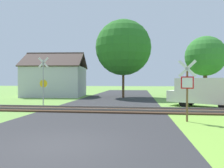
{
  "coord_description": "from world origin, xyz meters",
  "views": [
    {
      "loc": [
        2.45,
        -6.4,
        2.01
      ],
      "look_at": [
        0.5,
        9.21,
        1.8
      ],
      "focal_mm": 35.0,
      "sensor_mm": 36.0,
      "label": 1
    }
  ],
  "objects_px": {
    "stop_sign_near": "(187,86)",
    "house": "(55,80)",
    "tree_far": "(205,56)",
    "crossing_sign_far": "(43,79)",
    "mail_truck": "(203,91)",
    "tree_center": "(123,48)"
  },
  "relations": [
    {
      "from": "house",
      "to": "tree_far",
      "type": "bearing_deg",
      "value": -3.08
    },
    {
      "from": "crossing_sign_far",
      "to": "mail_truck",
      "type": "distance_m",
      "value": 12.71
    },
    {
      "from": "stop_sign_near",
      "to": "tree_center",
      "type": "bearing_deg",
      "value": -65.76
    },
    {
      "from": "tree_center",
      "to": "mail_truck",
      "type": "bearing_deg",
      "value": -52.78
    },
    {
      "from": "stop_sign_near",
      "to": "mail_truck",
      "type": "xyz_separation_m",
      "value": [
        2.55,
        6.43,
        -0.52
      ]
    },
    {
      "from": "house",
      "to": "stop_sign_near",
      "type": "bearing_deg",
      "value": -55.8
    },
    {
      "from": "tree_far",
      "to": "tree_center",
      "type": "relative_size",
      "value": 0.8
    },
    {
      "from": "stop_sign_near",
      "to": "crossing_sign_far",
      "type": "relative_size",
      "value": 0.77
    },
    {
      "from": "house",
      "to": "mail_truck",
      "type": "height_order",
      "value": "house"
    },
    {
      "from": "stop_sign_near",
      "to": "crossing_sign_far",
      "type": "bearing_deg",
      "value": -21.11
    },
    {
      "from": "crossing_sign_far",
      "to": "mail_truck",
      "type": "height_order",
      "value": "crossing_sign_far"
    },
    {
      "from": "mail_truck",
      "to": "tree_center",
      "type": "bearing_deg",
      "value": 70.06
    },
    {
      "from": "mail_truck",
      "to": "house",
      "type": "bearing_deg",
      "value": 90.22
    },
    {
      "from": "stop_sign_near",
      "to": "house",
      "type": "xyz_separation_m",
      "value": [
        -13.38,
        16.63,
        0.33
      ]
    },
    {
      "from": "tree_far",
      "to": "house",
      "type": "bearing_deg",
      "value": -178.44
    },
    {
      "from": "house",
      "to": "tree_center",
      "type": "relative_size",
      "value": 0.86
    },
    {
      "from": "crossing_sign_far",
      "to": "tree_center",
      "type": "height_order",
      "value": "tree_center"
    },
    {
      "from": "tree_far",
      "to": "mail_truck",
      "type": "height_order",
      "value": "tree_far"
    },
    {
      "from": "mail_truck",
      "to": "tree_far",
      "type": "bearing_deg",
      "value": 16.14
    },
    {
      "from": "tree_center",
      "to": "crossing_sign_far",
      "type": "bearing_deg",
      "value": -121.13
    },
    {
      "from": "stop_sign_near",
      "to": "tree_center",
      "type": "distance_m",
      "value": 16.59
    },
    {
      "from": "crossing_sign_far",
      "to": "tree_far",
      "type": "distance_m",
      "value": 19.74
    }
  ]
}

